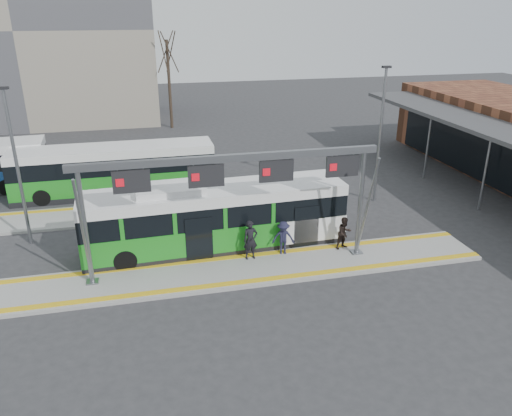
{
  "coord_description": "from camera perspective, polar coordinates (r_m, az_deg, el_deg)",
  "views": [
    {
      "loc": [
        -3.97,
        -19.17,
        10.98
      ],
      "look_at": [
        1.25,
        3.0,
        1.76
      ],
      "focal_mm": 35.0,
      "sensor_mm": 36.0,
      "label": 1
    }
  ],
  "objects": [
    {
      "name": "passenger_b",
      "position": [
        24.19,
        10.07,
        -2.82
      ],
      "size": [
        0.92,
        0.81,
        1.6
      ],
      "primitive_type": "imported",
      "rotation": [
        0.0,
        0.0,
        0.31
      ],
      "color": "black",
      "rests_on": "platform_main"
    },
    {
      "name": "lamp_west",
      "position": [
        25.98,
        -25.66,
        4.46
      ],
      "size": [
        0.5,
        0.25,
        7.7
      ],
      "color": "slate",
      "rests_on": "ground"
    },
    {
      "name": "tree_left",
      "position": [
        52.09,
        -17.04,
        15.35
      ],
      "size": [
        1.4,
        1.4,
        7.56
      ],
      "color": "#382B21",
      "rests_on": "ground"
    },
    {
      "name": "passenger_c",
      "position": [
        23.35,
        3.13,
        -3.41
      ],
      "size": [
        1.16,
        0.84,
        1.62
      ],
      "primitive_type": "imported",
      "rotation": [
        0.0,
        0.0,
        -0.25
      ],
      "color": "#1C1C33",
      "rests_on": "platform_main"
    },
    {
      "name": "tactile_main",
      "position": [
        22.37,
        -1.36,
        -6.89
      ],
      "size": [
        22.0,
        2.65,
        0.02
      ],
      "color": "gold",
      "rests_on": "platform_main"
    },
    {
      "name": "apartment_block",
      "position": [
        56.1,
        -24.88,
        18.34
      ],
      "size": [
        24.5,
        12.5,
        18.4
      ],
      "color": "gray",
      "rests_on": "ground"
    },
    {
      "name": "hero_bus",
      "position": [
        23.95,
        -4.71,
        -1.18
      ],
      "size": [
        12.53,
        3.13,
        3.42
      ],
      "rotation": [
        0.0,
        0.0,
        0.04
      ],
      "color": "black",
      "rests_on": "ground"
    },
    {
      "name": "tactile_second",
      "position": [
        30.32,
        -12.41,
        0.6
      ],
      "size": [
        20.0,
        0.35,
        0.02
      ],
      "color": "gold",
      "rests_on": "platform_second"
    },
    {
      "name": "ground",
      "position": [
        22.45,
        -1.35,
        -7.25
      ],
      "size": [
        120.0,
        120.0,
        0.0
      ],
      "primitive_type": "plane",
      "color": "#2D2D30",
      "rests_on": "ground"
    },
    {
      "name": "tree_mid",
      "position": [
        48.93,
        -10.1,
        17.08
      ],
      "size": [
        1.4,
        1.4,
        9.26
      ],
      "color": "#382B21",
      "rests_on": "ground"
    },
    {
      "name": "bg_bus_green",
      "position": [
        32.34,
        -15.83,
        4.15
      ],
      "size": [
        12.18,
        2.64,
        3.04
      ],
      "rotation": [
        0.0,
        0.0,
        0.0
      ],
      "color": "black",
      "rests_on": "ground"
    },
    {
      "name": "platform_second",
      "position": [
        29.28,
        -12.33,
        -0.36
      ],
      "size": [
        20.0,
        3.0,
        0.15
      ],
      "primitive_type": "cube",
      "color": "gray",
      "rests_on": "ground"
    },
    {
      "name": "passenger_a",
      "position": [
        22.82,
        -0.63,
        -3.68
      ],
      "size": [
        0.72,
        0.52,
        1.86
      ],
      "primitive_type": "imported",
      "rotation": [
        0.0,
        0.0,
        0.11
      ],
      "color": "black",
      "rests_on": "platform_main"
    },
    {
      "name": "lamp_east",
      "position": [
        30.02,
        14.03,
        8.38
      ],
      "size": [
        0.5,
        0.25,
        7.95
      ],
      "color": "slate",
      "rests_on": "ground"
    },
    {
      "name": "gantry",
      "position": [
        20.86,
        -2.54,
        3.34
      ],
      "size": [
        13.0,
        1.68,
        5.2
      ],
      "color": "slate",
      "rests_on": "platform_main"
    },
    {
      "name": "platform_main",
      "position": [
        22.41,
        -1.36,
        -7.08
      ],
      "size": [
        22.0,
        3.0,
        0.15
      ],
      "primitive_type": "cube",
      "color": "gray",
      "rests_on": "ground"
    }
  ]
}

